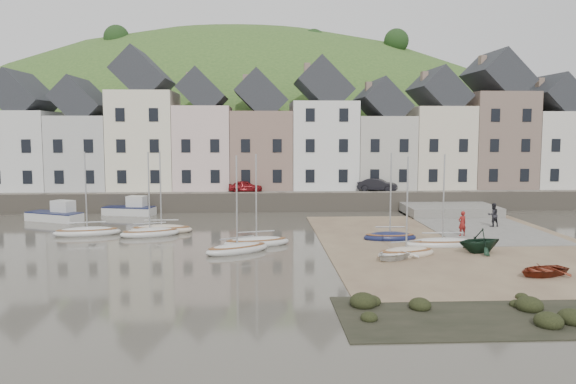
{
  "coord_description": "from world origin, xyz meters",
  "views": [
    {
      "loc": [
        -2.27,
        -38.48,
        7.7
      ],
      "look_at": [
        0.0,
        6.0,
        3.0
      ],
      "focal_mm": 37.13,
      "sensor_mm": 36.0,
      "label": 1
    }
  ],
  "objects": [
    {
      "name": "rowboat_green",
      "position": [
        11.48,
        -2.71,
        0.82
      ],
      "size": [
        3.46,
        3.18,
        1.53
      ],
      "primitive_type": "imported",
      "rotation": [
        0.0,
        0.0,
        -1.3
      ],
      "color": "black",
      "rests_on": "beach"
    },
    {
      "name": "ground",
      "position": [
        0.0,
        0.0,
        0.0
      ],
      "size": [
        160.0,
        160.0,
        0.0
      ],
      "primitive_type": "plane",
      "color": "#403D32",
      "rests_on": "ground"
    },
    {
      "name": "hillside",
      "position": [
        -5.0,
        60.0,
        -17.99
      ],
      "size": [
        134.4,
        84.0,
        84.0
      ],
      "color": "#315522",
      "rests_on": "ground"
    },
    {
      "name": "sailboat_3",
      "position": [
        -2.38,
        0.51,
        0.26
      ],
      "size": [
        4.74,
        2.62,
        6.32
      ],
      "color": "silver",
      "rests_on": "ground"
    },
    {
      "name": "sailboat_1",
      "position": [
        -10.1,
        4.49,
        0.26
      ],
      "size": [
        4.51,
        2.78,
        6.32
      ],
      "color": "silver",
      "rests_on": "ground"
    },
    {
      "name": "seawall",
      "position": [
        0.0,
        17.0,
        0.9
      ],
      "size": [
        70.0,
        1.2,
        1.8
      ],
      "primitive_type": "cube",
      "color": "slate",
      "rests_on": "ground"
    },
    {
      "name": "car_left",
      "position": [
        -3.49,
        19.5,
        2.16
      ],
      "size": [
        3.34,
        1.4,
        1.13
      ],
      "primitive_type": "imported",
      "rotation": [
        0.0,
        0.0,
        1.59
      ],
      "color": "maroon",
      "rests_on": "quay_street"
    },
    {
      "name": "beach",
      "position": [
        11.0,
        0.0,
        0.03
      ],
      "size": [
        18.0,
        26.0,
        0.06
      ],
      "primitive_type": "cube",
      "color": "brown",
      "rests_on": "ground"
    },
    {
      "name": "sailboat_4",
      "position": [
        -3.58,
        -1.68,
        0.26
      ],
      "size": [
        4.5,
        3.49,
        6.32
      ],
      "color": "silver",
      "rests_on": "ground"
    },
    {
      "name": "sailboat_0",
      "position": [
        -14.75,
        5.11,
        0.26
      ],
      "size": [
        4.99,
        2.48,
        6.32
      ],
      "color": "silver",
      "rests_on": "ground"
    },
    {
      "name": "car_right",
      "position": [
        9.55,
        19.5,
        2.24
      ],
      "size": [
        4.1,
        2.59,
        1.28
      ],
      "primitive_type": "imported",
      "rotation": [
        0.0,
        0.0,
        1.22
      ],
      "color": "black",
      "rests_on": "quay_street"
    },
    {
      "name": "quay_land",
      "position": [
        0.0,
        32.0,
        0.75
      ],
      "size": [
        90.0,
        30.0,
        1.5
      ],
      "primitive_type": "cube",
      "color": "#315522",
      "rests_on": "ground"
    },
    {
      "name": "sailboat_6",
      "position": [
        9.83,
        -0.56,
        0.26
      ],
      "size": [
        4.97,
        1.53,
        6.32
      ],
      "color": "silver",
      "rests_on": "ground"
    },
    {
      "name": "rowboat_white",
      "position": [
        5.78,
        -4.23,
        0.38
      ],
      "size": [
        3.75,
        3.66,
        0.64
      ],
      "primitive_type": "imported",
      "rotation": [
        0.0,
        0.0,
        -0.86
      ],
      "color": "white",
      "rests_on": "beach"
    },
    {
      "name": "slipway",
      "position": [
        15.0,
        8.0,
        0.06
      ],
      "size": [
        8.0,
        18.0,
        0.12
      ],
      "primitive_type": "cube",
      "color": "slate",
      "rests_on": "ground"
    },
    {
      "name": "sailboat_2",
      "position": [
        -9.5,
        5.92,
        0.26
      ],
      "size": [
        4.67,
        1.68,
        6.32
      ],
      "color": "beige",
      "rests_on": "ground"
    },
    {
      "name": "motorboat_2",
      "position": [
        -13.74,
        15.46,
        0.58
      ],
      "size": [
        4.84,
        2.75,
        1.7
      ],
      "color": "silver",
      "rests_on": "ground"
    },
    {
      "name": "motorboat_0",
      "position": [
        -19.29,
        12.16,
        0.58
      ],
      "size": [
        5.21,
        3.7,
        1.7
      ],
      "color": "silver",
      "rests_on": "ground"
    },
    {
      "name": "person_red",
      "position": [
        12.32,
        2.84,
        1.01
      ],
      "size": [
        0.75,
        0.61,
        1.78
      ],
      "primitive_type": "imported",
      "rotation": [
        0.0,
        0.0,
        3.46
      ],
      "color": "maroon",
      "rests_on": "slipway"
    },
    {
      "name": "quay_street",
      "position": [
        0.0,
        20.5,
        1.55
      ],
      "size": [
        70.0,
        7.0,
        0.1
      ],
      "primitive_type": "cube",
      "color": "slate",
      "rests_on": "quay_land"
    },
    {
      "name": "townhouse_terrace",
      "position": [
        1.76,
        24.0,
        7.32
      ],
      "size": [
        61.05,
        8.0,
        13.93
      ],
      "color": "silver",
      "rests_on": "quay_land"
    },
    {
      "name": "person_dark",
      "position": [
        16.11,
        6.69,
        1.04
      ],
      "size": [
        1.02,
        0.87,
        1.84
      ],
      "primitive_type": "imported",
      "rotation": [
        0.0,
        0.0,
        3.36
      ],
      "color": "black",
      "rests_on": "slipway"
    },
    {
      "name": "shore_rocks",
      "position": [
        7.63,
        -14.85,
        0.13
      ],
      "size": [
        14.0,
        6.0,
        0.77
      ],
      "color": "black",
      "rests_on": "ground"
    },
    {
      "name": "rowboat_red",
      "position": [
        12.61,
        -8.65,
        0.36
      ],
      "size": [
        3.42,
        2.93,
        0.6
      ],
      "primitive_type": "imported",
      "rotation": [
        0.0,
        0.0,
        -1.23
      ],
      "color": "maroon",
      "rests_on": "beach"
    },
    {
      "name": "sailboat_5",
      "position": [
        6.9,
        1.94,
        0.27
      ],
      "size": [
        3.72,
        1.58,
        6.32
      ],
      "color": "#151B42",
      "rests_on": "ground"
    },
    {
      "name": "sailboat_7",
      "position": [
        6.69,
        -3.44,
        0.27
      ],
      "size": [
        4.07,
        2.54,
        6.32
      ],
      "color": "beige",
      "rests_on": "ground"
    }
  ]
}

